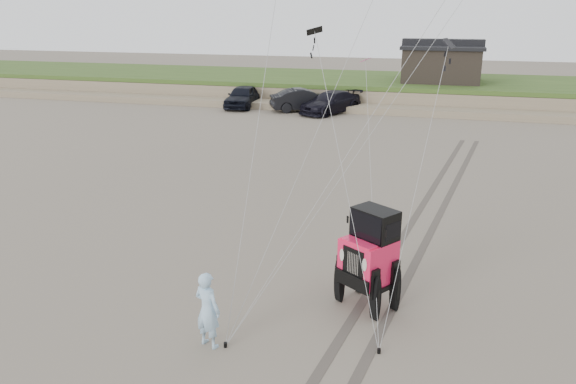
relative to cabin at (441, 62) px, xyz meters
name	(u,v)px	position (x,y,z in m)	size (l,w,h in m)	color
ground	(316,343)	(-2.00, -37.00, -3.24)	(160.00, 160.00, 0.00)	#6B6054
dune_ridge	(415,91)	(-2.00, 0.50, -2.42)	(160.00, 14.25, 1.73)	#7A6B54
cabin	(441,62)	(0.00, 0.00, 0.00)	(6.40, 5.40, 3.35)	black
truck_a	(243,96)	(-14.76, -6.60, -2.39)	(2.00, 4.97, 1.69)	black
truck_b	(304,100)	(-9.71, -6.91, -2.40)	(1.77, 5.07, 1.67)	black
truck_c	(331,102)	(-7.62, -7.31, -2.45)	(2.21, 5.44, 1.58)	black
jeep	(368,269)	(-1.11, -34.99, -2.19)	(2.43, 5.64, 2.10)	#FE1D50
man	(208,310)	(-4.34, -37.75, -2.32)	(0.67, 0.44, 1.84)	#92C9E2
stake_main	(225,345)	(-3.95, -37.73, -3.18)	(0.08, 0.08, 0.12)	black
stake_aux	(379,351)	(-0.54, -37.04, -3.18)	(0.08, 0.08, 0.12)	black
tire_tracks	(421,228)	(0.00, -29.00, -3.23)	(5.22, 29.74, 0.01)	#4C443D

